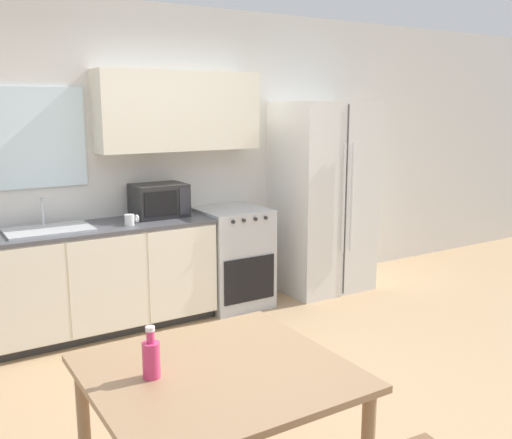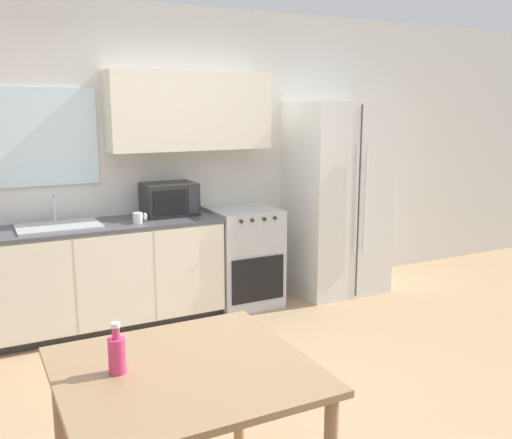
{
  "view_description": "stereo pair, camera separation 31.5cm",
  "coord_description": "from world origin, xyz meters",
  "px_view_note": "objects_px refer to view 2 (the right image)",
  "views": [
    {
      "loc": [
        -1.73,
        -2.84,
        1.83
      ],
      "look_at": [
        0.33,
        0.48,
        1.05
      ],
      "focal_mm": 40.0,
      "sensor_mm": 36.0,
      "label": 1
    },
    {
      "loc": [
        -1.46,
        -3.0,
        1.83
      ],
      "look_at": [
        0.33,
        0.48,
        1.05
      ],
      "focal_mm": 40.0,
      "sensor_mm": 36.0,
      "label": 2
    }
  ],
  "objects_px": {
    "microwave": "(169,199)",
    "dining_table": "(184,391)",
    "refrigerator": "(337,198)",
    "oven_range": "(243,257)",
    "coffee_mug": "(139,218)",
    "drink_bottle": "(117,353)"
  },
  "relations": [
    {
      "from": "microwave",
      "to": "dining_table",
      "type": "relative_size",
      "value": 0.44
    },
    {
      "from": "refrigerator",
      "to": "microwave",
      "type": "bearing_deg",
      "value": 174.9
    },
    {
      "from": "oven_range",
      "to": "microwave",
      "type": "distance_m",
      "value": 0.88
    },
    {
      "from": "oven_range",
      "to": "refrigerator",
      "type": "distance_m",
      "value": 1.13
    },
    {
      "from": "microwave",
      "to": "dining_table",
      "type": "height_order",
      "value": "microwave"
    },
    {
      "from": "oven_range",
      "to": "coffee_mug",
      "type": "xyz_separation_m",
      "value": [
        -0.99,
        -0.1,
        0.48
      ]
    },
    {
      "from": "coffee_mug",
      "to": "drink_bottle",
      "type": "relative_size",
      "value": 0.53
    },
    {
      "from": "refrigerator",
      "to": "dining_table",
      "type": "distance_m",
      "value": 3.56
    },
    {
      "from": "refrigerator",
      "to": "coffee_mug",
      "type": "xyz_separation_m",
      "value": [
        -2.02,
        -0.06,
        -0.01
      ]
    },
    {
      "from": "refrigerator",
      "to": "drink_bottle",
      "type": "distance_m",
      "value": 3.69
    },
    {
      "from": "refrigerator",
      "to": "coffee_mug",
      "type": "relative_size",
      "value": 16.66
    },
    {
      "from": "dining_table",
      "to": "drink_bottle",
      "type": "xyz_separation_m",
      "value": [
        -0.25,
        0.08,
        0.19
      ]
    },
    {
      "from": "refrigerator",
      "to": "coffee_mug",
      "type": "distance_m",
      "value": 2.02
    },
    {
      "from": "refrigerator",
      "to": "dining_table",
      "type": "height_order",
      "value": "refrigerator"
    },
    {
      "from": "dining_table",
      "to": "drink_bottle",
      "type": "distance_m",
      "value": 0.33
    },
    {
      "from": "refrigerator",
      "to": "microwave",
      "type": "distance_m",
      "value": 1.69
    },
    {
      "from": "refrigerator",
      "to": "drink_bottle",
      "type": "bearing_deg",
      "value": -138.84
    },
    {
      "from": "microwave",
      "to": "drink_bottle",
      "type": "xyz_separation_m",
      "value": [
        -1.1,
        -2.58,
        -0.17
      ]
    },
    {
      "from": "microwave",
      "to": "drink_bottle",
      "type": "height_order",
      "value": "microwave"
    },
    {
      "from": "dining_table",
      "to": "microwave",
      "type": "bearing_deg",
      "value": 72.36
    },
    {
      "from": "oven_range",
      "to": "drink_bottle",
      "type": "relative_size",
      "value": 4.28
    },
    {
      "from": "microwave",
      "to": "coffee_mug",
      "type": "xyz_separation_m",
      "value": [
        -0.34,
        -0.21,
        -0.1
      ]
    }
  ]
}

